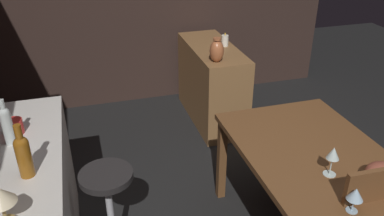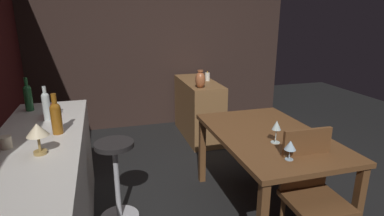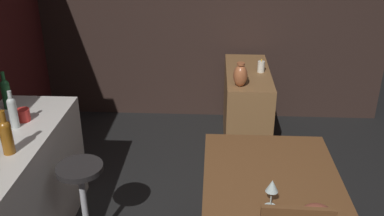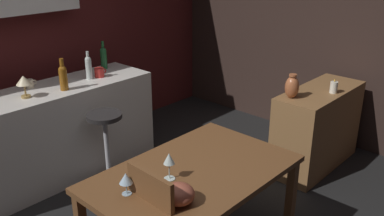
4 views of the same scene
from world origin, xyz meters
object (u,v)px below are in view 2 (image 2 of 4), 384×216
(cup_red, at_px, (52,110))
(chair_near_window, at_px, (311,190))
(wine_glass_left, at_px, (277,126))
(cup_cream, at_px, (6,142))
(bar_stool, at_px, (117,180))
(wine_glass_right, at_px, (290,146))
(fruit_bowl, at_px, (313,139))
(wine_bottle_clear, at_px, (46,105))
(wine_bottle_green, at_px, (28,96))
(sideboard_cabinet, at_px, (198,109))
(counter_lamp, at_px, (37,132))
(dining_table, at_px, (269,143))
(wine_bottle_amber, at_px, (56,116))
(vase_copper, at_px, (200,80))
(pillar_candle_tall, at_px, (207,77))

(cup_red, bearing_deg, chair_near_window, -120.59)
(wine_glass_left, xyz_separation_m, cup_cream, (0.07, 1.91, 0.06))
(bar_stool, xyz_separation_m, wine_glass_right, (-0.69, -1.17, 0.46))
(fruit_bowl, distance_m, wine_bottle_clear, 2.12)
(wine_bottle_green, bearing_deg, wine_glass_left, -115.53)
(wine_bottle_clear, height_order, cup_red, wine_bottle_clear)
(sideboard_cabinet, bearing_deg, chair_near_window, -177.77)
(wine_glass_left, xyz_separation_m, wine_bottle_clear, (0.60, 1.74, 0.15))
(bar_stool, bearing_deg, counter_lamp, 136.69)
(dining_table, relative_size, wine_glass_right, 9.72)
(cup_cream, xyz_separation_m, cup_red, (0.64, -0.19, 0.01))
(sideboard_cabinet, distance_m, wine_bottle_amber, 2.52)
(counter_lamp, bearing_deg, cup_cream, 55.15)
(bar_stool, relative_size, vase_copper, 3.21)
(chair_near_window, relative_size, wine_glass_right, 6.55)
(wine_bottle_green, bearing_deg, pillar_candle_tall, -60.96)
(wine_bottle_clear, bearing_deg, dining_table, -103.39)
(bar_stool, relative_size, counter_lamp, 3.67)
(wine_bottle_green, distance_m, cup_red, 0.31)
(counter_lamp, bearing_deg, wine_bottle_amber, -10.98)
(wine_bottle_green, bearing_deg, wine_bottle_clear, -149.00)
(sideboard_cabinet, xyz_separation_m, pillar_candle_tall, (-0.01, -0.12, 0.47))
(chair_near_window, relative_size, wine_bottle_amber, 3.17)
(fruit_bowl, height_order, wine_bottle_amber, wine_bottle_amber)
(bar_stool, relative_size, cup_cream, 6.80)
(wine_bottle_green, distance_m, counter_lamp, 1.03)
(counter_lamp, xyz_separation_m, pillar_candle_tall, (2.15, -1.82, -0.17))
(pillar_candle_tall, bearing_deg, sideboard_cabinet, 83.29)
(bar_stool, bearing_deg, dining_table, -99.50)
(wine_bottle_green, bearing_deg, fruit_bowl, -116.43)
(wine_bottle_clear, xyz_separation_m, pillar_candle_tall, (1.46, -1.86, -0.15))
(chair_near_window, bearing_deg, bar_stool, 60.46)
(cup_cream, height_order, pillar_candle_tall, cup_cream)
(cup_cream, height_order, counter_lamp, counter_lamp)
(wine_bottle_clear, relative_size, pillar_candle_tall, 2.03)
(bar_stool, relative_size, wine_bottle_green, 2.45)
(wine_glass_right, height_order, wine_bottle_amber, wine_bottle_amber)
(fruit_bowl, bearing_deg, wine_bottle_green, 63.57)
(bar_stool, xyz_separation_m, pillar_candle_tall, (1.67, -1.37, 0.49))
(wine_glass_left, distance_m, fruit_bowl, 0.29)
(cup_cream, bearing_deg, bar_stool, -64.37)
(wine_bottle_green, height_order, wine_bottle_clear, wine_bottle_green)
(wine_glass_left, bearing_deg, chair_near_window, -164.78)
(chair_near_window, relative_size, pillar_candle_tall, 6.84)
(wine_bottle_amber, bearing_deg, counter_lamp, 169.02)
(vase_copper, bearing_deg, wine_glass_right, -179.02)
(chair_near_window, height_order, wine_glass_left, chair_near_window)
(fruit_bowl, height_order, cup_red, cup_red)
(wine_glass_right, xyz_separation_m, cup_red, (1.01, 1.65, 0.10))
(dining_table, bearing_deg, wine_glass_left, 165.23)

